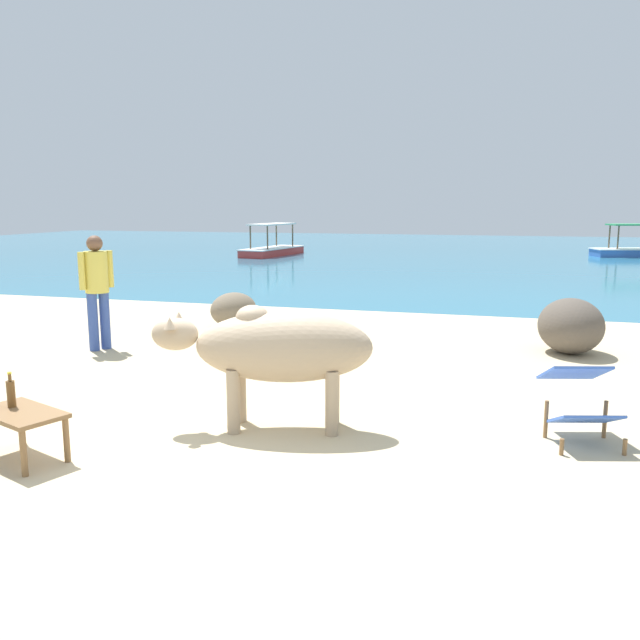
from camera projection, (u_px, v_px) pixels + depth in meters
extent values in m
cube|color=#CCB78E|center=(212.00, 428.00, 6.16)|extent=(18.00, 14.00, 0.04)
cube|color=teal|center=(442.00, 255.00, 27.00)|extent=(60.00, 36.00, 0.03)
cylinder|color=tan|center=(233.00, 402.00, 5.92)|extent=(0.12, 0.12, 0.59)
cylinder|color=tan|center=(240.00, 391.00, 6.25)|extent=(0.12, 0.12, 0.59)
cylinder|color=tan|center=(332.00, 403.00, 5.87)|extent=(0.12, 0.12, 0.59)
cylinder|color=tan|center=(333.00, 393.00, 6.20)|extent=(0.12, 0.12, 0.59)
ellipsoid|color=tan|center=(284.00, 347.00, 5.98)|extent=(1.71, 0.94, 0.65)
ellipsoid|color=tan|center=(175.00, 334.00, 6.02)|extent=(0.48, 0.35, 0.30)
cone|color=tan|center=(170.00, 323.00, 5.85)|extent=(0.13, 0.13, 0.11)
cone|color=tan|center=(179.00, 317.00, 6.14)|extent=(0.13, 0.13, 0.11)
ellipsoid|color=tan|center=(253.00, 317.00, 5.95)|extent=(0.35, 0.32, 0.22)
cube|color=brown|center=(21.00, 413.00, 5.30)|extent=(0.87, 0.68, 0.04)
cylinder|color=brown|center=(66.00, 440.00, 5.28)|extent=(0.05, 0.05, 0.37)
cylinder|color=brown|center=(24.00, 453.00, 5.00)|extent=(0.05, 0.05, 0.37)
cylinder|color=brown|center=(22.00, 423.00, 5.68)|extent=(0.05, 0.05, 0.37)
cylinder|color=brown|center=(11.00, 394.00, 5.39)|extent=(0.07, 0.07, 0.22)
cylinder|color=brown|center=(10.00, 377.00, 5.37)|extent=(0.03, 0.03, 0.06)
cylinder|color=yellow|center=(9.00, 373.00, 5.36)|extent=(0.03, 0.03, 0.02)
cylinder|color=brown|center=(625.00, 447.00, 5.44)|extent=(0.04, 0.04, 0.14)
cylinder|color=brown|center=(562.00, 447.00, 5.44)|extent=(0.04, 0.04, 0.14)
cylinder|color=brown|center=(605.00, 419.00, 5.83)|extent=(0.04, 0.04, 0.34)
cylinder|color=brown|center=(546.00, 419.00, 5.83)|extent=(0.04, 0.04, 0.34)
cube|color=#3D66C6|center=(585.00, 419.00, 5.61)|extent=(0.61, 0.55, 0.21)
cube|color=#3D66C6|center=(574.00, 373.00, 5.87)|extent=(0.62, 0.58, 0.23)
cylinder|color=#334C99|center=(93.00, 322.00, 9.27)|extent=(0.14, 0.14, 0.82)
cylinder|color=#334C99|center=(105.00, 320.00, 9.40)|extent=(0.14, 0.14, 0.82)
cylinder|color=#DBC64C|center=(96.00, 272.00, 9.21)|extent=(0.32, 0.32, 0.58)
cylinder|color=#DBC64C|center=(82.00, 271.00, 9.06)|extent=(0.09, 0.09, 0.52)
cylinder|color=#DBC64C|center=(110.00, 269.00, 9.36)|extent=(0.09, 0.09, 0.52)
sphere|color=brown|center=(94.00, 243.00, 9.15)|extent=(0.22, 0.22, 0.22)
ellipsoid|color=#756651|center=(234.00, 310.00, 11.12)|extent=(0.98, 1.05, 0.58)
ellipsoid|color=brown|center=(571.00, 326.00, 9.11)|extent=(1.08, 1.18, 0.77)
cube|color=#C63833|center=(272.00, 252.00, 26.86)|extent=(1.63, 3.72, 0.28)
cube|color=white|center=(272.00, 248.00, 26.83)|extent=(1.70, 3.80, 0.04)
cylinder|color=brown|center=(267.00, 238.00, 25.63)|extent=(0.06, 0.06, 0.95)
cylinder|color=brown|center=(250.00, 238.00, 25.94)|extent=(0.06, 0.06, 0.95)
cylinder|color=brown|center=(293.00, 236.00, 27.56)|extent=(0.06, 0.06, 0.95)
cylinder|color=brown|center=(276.00, 235.00, 27.88)|extent=(0.06, 0.06, 0.95)
cube|color=silver|center=(272.00, 224.00, 26.67)|extent=(1.31, 2.63, 0.06)
cube|color=#3866B7|center=(639.00, 253.00, 26.30)|extent=(3.76, 2.09, 0.28)
cube|color=white|center=(640.00, 249.00, 26.27)|extent=(3.85, 2.16, 0.04)
cylinder|color=brown|center=(609.00, 237.00, 26.56)|extent=(0.06, 0.06, 0.95)
cylinder|color=brown|center=(618.00, 238.00, 25.80)|extent=(0.06, 0.06, 0.95)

